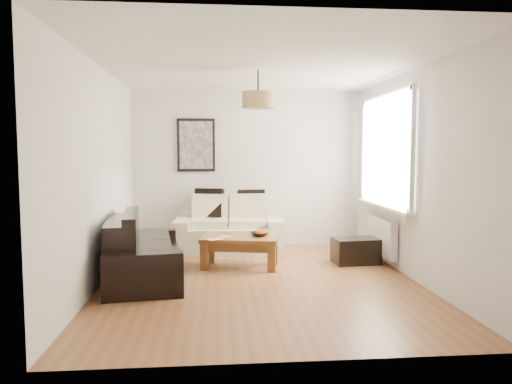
{
  "coord_description": "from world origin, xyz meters",
  "views": [
    {
      "loc": [
        -0.55,
        -5.64,
        1.57
      ],
      "look_at": [
        0.0,
        0.6,
        1.05
      ],
      "focal_mm": 33.09,
      "sensor_mm": 36.0,
      "label": 1
    }
  ],
  "objects": [
    {
      "name": "loveseat_cream",
      "position": [
        -0.33,
        1.78,
        0.42
      ],
      "size": [
        1.73,
        0.99,
        0.84
      ],
      "primitive_type": null,
      "rotation": [
        0.0,
        0.0,
        -0.04
      ],
      "color": "beige",
      "rests_on": "floor"
    },
    {
      "name": "poster",
      "position": [
        -0.85,
        2.22,
        1.7
      ],
      "size": [
        0.62,
        0.04,
        0.87
      ],
      "primitive_type": null,
      "color": "black",
      "rests_on": "wall_back"
    },
    {
      "name": "wall_right",
      "position": [
        1.9,
        0.0,
        1.3
      ],
      "size": [
        0.04,
        4.5,
        2.6
      ],
      "primitive_type": null,
      "color": "silver",
      "rests_on": "floor"
    },
    {
      "name": "cushion_left",
      "position": [
        -0.64,
        1.99,
        0.76
      ],
      "size": [
        0.48,
        0.26,
        0.46
      ],
      "primitive_type": "cube",
      "rotation": [
        0.0,
        0.0,
        -0.28
      ],
      "color": "black",
      "rests_on": "loveseat_cream"
    },
    {
      "name": "pendant_shade",
      "position": [
        0.0,
        0.3,
        2.23
      ],
      "size": [
        0.4,
        0.4,
        0.2
      ],
      "primitive_type": "cylinder",
      "color": "tan",
      "rests_on": "ceiling"
    },
    {
      "name": "papers",
      "position": [
        -0.55,
        0.57,
        0.43
      ],
      "size": [
        0.24,
        0.22,
        0.01
      ],
      "primitive_type": "cube",
      "rotation": [
        0.0,
        0.0,
        0.53
      ],
      "color": "beige",
      "rests_on": "coffee_table"
    },
    {
      "name": "sofa_leather",
      "position": [
        -1.43,
        0.2,
        0.38
      ],
      "size": [
        1.09,
        1.87,
        0.76
      ],
      "primitive_type": null,
      "rotation": [
        0.0,
        0.0,
        1.71
      ],
      "color": "black",
      "rests_on": "floor"
    },
    {
      "name": "radiator",
      "position": [
        1.82,
        0.8,
        0.38
      ],
      "size": [
        0.1,
        0.9,
        0.52
      ],
      "primitive_type": "cube",
      "color": "white",
      "rests_on": "wall_right"
    },
    {
      "name": "cushion_right",
      "position": [
        0.05,
        1.99,
        0.75
      ],
      "size": [
        0.45,
        0.16,
        0.44
      ],
      "primitive_type": "cube",
      "rotation": [
        0.0,
        0.0,
        0.07
      ],
      "color": "black",
      "rests_on": "loveseat_cream"
    },
    {
      "name": "coffee_table",
      "position": [
        -0.21,
        0.74,
        0.21
      ],
      "size": [
        1.13,
        0.76,
        0.42
      ],
      "primitive_type": null,
      "rotation": [
        0.0,
        0.0,
        -0.2
      ],
      "color": "brown",
      "rests_on": "floor"
    },
    {
      "name": "orange_a",
      "position": [
        0.08,
        0.79,
        0.46
      ],
      "size": [
        0.1,
        0.1,
        0.08
      ],
      "primitive_type": "sphere",
      "rotation": [
        0.0,
        0.0,
        -0.33
      ],
      "color": "#DF4812",
      "rests_on": "fruit_bowl"
    },
    {
      "name": "orange_b",
      "position": [
        0.14,
        0.79,
        0.46
      ],
      "size": [
        0.07,
        0.07,
        0.06
      ],
      "primitive_type": "sphere",
      "rotation": [
        0.0,
        0.0,
        0.24
      ],
      "color": "#DA5912",
      "rests_on": "fruit_bowl"
    },
    {
      "name": "wall_back",
      "position": [
        0.0,
        2.25,
        1.3
      ],
      "size": [
        3.8,
        0.04,
        2.6
      ],
      "primitive_type": null,
      "color": "silver",
      "rests_on": "floor"
    },
    {
      "name": "fruit_bowl",
      "position": [
        0.06,
        0.76,
        0.45
      ],
      "size": [
        0.31,
        0.31,
        0.06
      ],
      "primitive_type": "imported",
      "rotation": [
        0.0,
        0.0,
        0.33
      ],
      "color": "black",
      "rests_on": "coffee_table"
    },
    {
      "name": "window_bay",
      "position": [
        1.86,
        0.8,
        1.6
      ],
      "size": [
        0.14,
        1.9,
        1.6
      ],
      "primitive_type": null,
      "color": "white",
      "rests_on": "wall_right"
    },
    {
      "name": "ceiling",
      "position": [
        0.0,
        0.0,
        2.6
      ],
      "size": [
        3.8,
        4.5,
        0.0
      ],
      "primitive_type": null,
      "color": "white",
      "rests_on": "floor"
    },
    {
      "name": "floor",
      "position": [
        0.0,
        0.0,
        0.0
      ],
      "size": [
        4.5,
        4.5,
        0.0
      ],
      "primitive_type": "plane",
      "color": "brown",
      "rests_on": "ground"
    },
    {
      "name": "wall_front",
      "position": [
        0.0,
        -2.25,
        1.3
      ],
      "size": [
        3.8,
        0.04,
        2.6
      ],
      "primitive_type": null,
      "color": "silver",
      "rests_on": "floor"
    },
    {
      "name": "orange_c",
      "position": [
        0.04,
        0.86,
        0.46
      ],
      "size": [
        0.1,
        0.1,
        0.08
      ],
      "primitive_type": "sphere",
      "rotation": [
        0.0,
        0.0,
        -0.34
      ],
      "color": "orange",
      "rests_on": "fruit_bowl"
    },
    {
      "name": "ottoman",
      "position": [
        1.45,
        0.83,
        0.18
      ],
      "size": [
        0.66,
        0.46,
        0.36
      ],
      "primitive_type": "cube",
      "rotation": [
        0.0,
        0.0,
        0.08
      ],
      "color": "black",
      "rests_on": "floor"
    },
    {
      "name": "wall_left",
      "position": [
        -1.9,
        0.0,
        1.3
      ],
      "size": [
        0.04,
        4.5,
        2.6
      ],
      "primitive_type": null,
      "color": "silver",
      "rests_on": "floor"
    }
  ]
}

